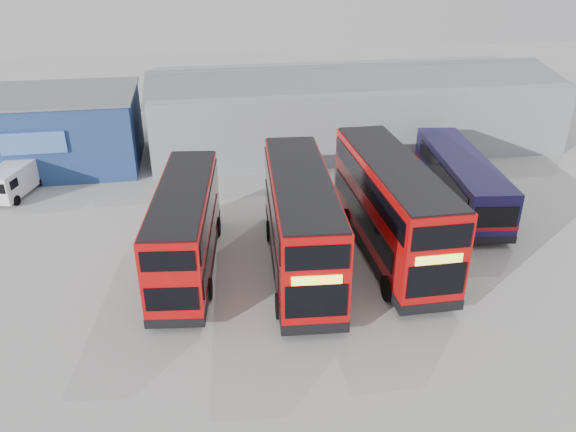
{
  "coord_description": "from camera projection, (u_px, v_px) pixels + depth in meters",
  "views": [
    {
      "loc": [
        -3.92,
        -21.52,
        14.43
      ],
      "look_at": [
        0.25,
        2.98,
        2.1
      ],
      "focal_mm": 35.0,
      "sensor_mm": 36.0,
      "label": 1
    }
  ],
  "objects": [
    {
      "name": "office_block",
      "position": [
        48.0,
        130.0,
        38.65
      ],
      "size": [
        12.3,
        8.32,
        5.12
      ],
      "color": "navy",
      "rests_on": "ground"
    },
    {
      "name": "double_decker_left",
      "position": [
        186.0,
        230.0,
        26.34
      ],
      "size": [
        3.64,
        10.34,
        4.29
      ],
      "rotation": [
        0.0,
        0.0,
        3.02
      ],
      "color": "#B30A0A",
      "rests_on": "ground"
    },
    {
      "name": "double_decker_right",
      "position": [
        390.0,
        209.0,
        27.65
      ],
      "size": [
        3.01,
        11.66,
        4.92
      ],
      "rotation": [
        0.0,
        0.0,
        -0.0
      ],
      "color": "#B30A0A",
      "rests_on": "ground"
    },
    {
      "name": "single_decker_blue",
      "position": [
        460.0,
        181.0,
        33.28
      ],
      "size": [
        3.95,
        11.44,
        3.04
      ],
      "rotation": [
        0.0,
        0.0,
        3.02
      ],
      "color": "#0F0E40",
      "rests_on": "ground"
    },
    {
      "name": "ground_plane",
      "position": [
        293.0,
        285.0,
        26.01
      ],
      "size": [
        120.0,
        120.0,
        0.0
      ],
      "primitive_type": "plane",
      "color": "#979792",
      "rests_on": "ground"
    },
    {
      "name": "double_decker_centre",
      "position": [
        300.0,
        224.0,
        26.35
      ],
      "size": [
        3.63,
        11.54,
        4.81
      ],
      "rotation": [
        0.0,
        0.0,
        -0.08
      ],
      "color": "#B30A0A",
      "rests_on": "ground"
    },
    {
      "name": "panel_van",
      "position": [
        14.0,
        179.0,
        34.71
      ],
      "size": [
        2.93,
        4.74,
        1.94
      ],
      "rotation": [
        0.0,
        0.0,
        -0.28
      ],
      "color": "white",
      "rests_on": "ground"
    },
    {
      "name": "maintenance_shed",
      "position": [
        349.0,
        107.0,
        43.72
      ],
      "size": [
        30.5,
        12.0,
        5.89
      ],
      "color": "gray",
      "rests_on": "ground"
    }
  ]
}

